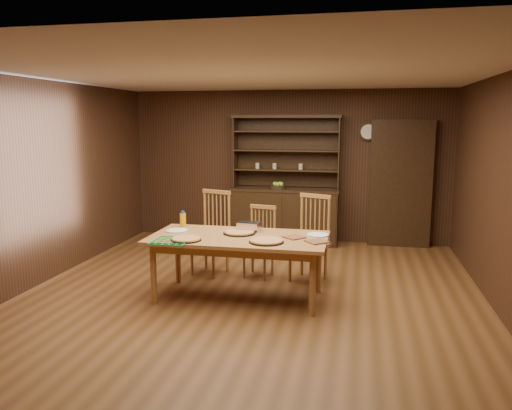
% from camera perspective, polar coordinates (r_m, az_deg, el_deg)
% --- Properties ---
extents(floor, '(6.00, 6.00, 0.00)m').
position_cam_1_polar(floor, '(6.10, -0.62, -10.30)').
color(floor, brown).
rests_on(floor, ground).
extents(room_shell, '(6.00, 6.00, 6.00)m').
position_cam_1_polar(room_shell, '(5.76, -0.64, 4.63)').
color(room_shell, beige).
rests_on(room_shell, floor).
extents(china_hutch, '(1.84, 0.52, 2.17)m').
position_cam_1_polar(china_hutch, '(8.58, 3.34, -0.37)').
color(china_hutch, '#321E10').
rests_on(china_hutch, floor).
extents(doorway, '(1.00, 0.18, 2.10)m').
position_cam_1_polar(doorway, '(8.59, 16.17, 2.35)').
color(doorway, '#321E10').
rests_on(doorway, floor).
extents(wall_clock, '(0.30, 0.05, 0.30)m').
position_cam_1_polar(wall_clock, '(8.56, 12.70, 8.18)').
color(wall_clock, '#321E10').
rests_on(wall_clock, room_shell).
extents(dining_table, '(2.06, 1.03, 0.75)m').
position_cam_1_polar(dining_table, '(5.84, -2.00, -4.28)').
color(dining_table, '#AC773B').
rests_on(dining_table, floor).
extents(chair_left, '(0.58, 0.57, 1.14)m').
position_cam_1_polar(chair_left, '(6.87, -4.96, -2.79)').
color(chair_left, '#9D6A35').
rests_on(chair_left, floor).
extents(chair_center, '(0.46, 0.44, 0.95)m').
position_cam_1_polar(chair_center, '(6.74, 0.51, -3.91)').
color(chair_center, '#9D6A35').
rests_on(chair_center, floor).
extents(chair_right, '(0.59, 0.58, 1.13)m').
position_cam_1_polar(chair_right, '(6.60, 6.34, -3.40)').
color(chair_right, '#9D6A35').
rests_on(chair_right, floor).
extents(pizza_left, '(0.34, 0.34, 0.04)m').
position_cam_1_polar(pizza_left, '(5.66, -7.99, -3.87)').
color(pizza_left, black).
rests_on(pizza_left, dining_table).
extents(pizza_right, '(0.39, 0.39, 0.04)m').
position_cam_1_polar(pizza_right, '(5.52, 1.20, -4.13)').
color(pizza_right, black).
rests_on(pizza_right, dining_table).
extents(pizza_center, '(0.39, 0.39, 0.04)m').
position_cam_1_polar(pizza_center, '(5.94, -1.91, -3.13)').
color(pizza_center, black).
rests_on(pizza_center, dining_table).
extents(cooling_rack, '(0.51, 0.51, 0.02)m').
position_cam_1_polar(cooling_rack, '(5.65, -9.70, -4.04)').
color(cooling_rack, '#0CA249').
rests_on(cooling_rack, dining_table).
extents(plate_left, '(0.28, 0.28, 0.02)m').
position_cam_1_polar(plate_left, '(6.15, -9.03, -2.90)').
color(plate_left, white).
rests_on(plate_left, dining_table).
extents(plate_right, '(0.27, 0.27, 0.02)m').
position_cam_1_polar(plate_right, '(5.89, 7.05, -3.40)').
color(plate_right, white).
rests_on(plate_right, dining_table).
extents(foil_dish, '(0.29, 0.22, 0.11)m').
position_cam_1_polar(foil_dish, '(6.09, -0.77, -2.46)').
color(foil_dish, white).
rests_on(foil_dish, dining_table).
extents(juice_bottle, '(0.08, 0.08, 0.20)m').
position_cam_1_polar(juice_bottle, '(6.39, -8.35, -1.66)').
color(juice_bottle, orange).
rests_on(juice_bottle, dining_table).
extents(pot_holder_a, '(0.30, 0.30, 0.02)m').
position_cam_1_polar(pot_holder_a, '(5.57, 6.95, -4.17)').
color(pot_holder_a, red).
rests_on(pot_holder_a, dining_table).
extents(pot_holder_b, '(0.29, 0.29, 0.02)m').
position_cam_1_polar(pot_holder_b, '(5.75, 4.38, -3.68)').
color(pot_holder_b, red).
rests_on(pot_holder_b, dining_table).
extents(fruit_bowl, '(0.28, 0.28, 0.12)m').
position_cam_1_polar(fruit_bowl, '(8.47, 2.54, 2.17)').
color(fruit_bowl, black).
rests_on(fruit_bowl, china_hutch).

